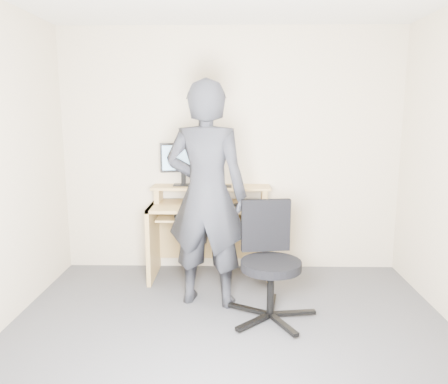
{
  "coord_description": "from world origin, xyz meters",
  "views": [
    {
      "loc": [
        0.01,
        -2.78,
        1.66
      ],
      "look_at": [
        -0.06,
        1.05,
        0.95
      ],
      "focal_mm": 35.0,
      "sensor_mm": 36.0,
      "label": 1
    }
  ],
  "objects_px": {
    "person": "(206,195)",
    "desk": "(211,222)",
    "office_chair": "(269,256)",
    "monitor": "(183,160)"
  },
  "relations": [
    {
      "from": "person",
      "to": "office_chair",
      "type": "bearing_deg",
      "value": 166.24
    },
    {
      "from": "desk",
      "to": "monitor",
      "type": "distance_m",
      "value": 0.69
    },
    {
      "from": "office_chair",
      "to": "person",
      "type": "bearing_deg",
      "value": 146.97
    },
    {
      "from": "office_chair",
      "to": "person",
      "type": "xyz_separation_m",
      "value": [
        -0.52,
        0.24,
        0.46
      ]
    },
    {
      "from": "desk",
      "to": "monitor",
      "type": "relative_size",
      "value": 2.64
    },
    {
      "from": "desk",
      "to": "office_chair",
      "type": "bearing_deg",
      "value": -60.98
    },
    {
      "from": "desk",
      "to": "office_chair",
      "type": "xyz_separation_m",
      "value": [
        0.52,
        -0.93,
        -0.04
      ]
    },
    {
      "from": "office_chair",
      "to": "monitor",
      "type": "bearing_deg",
      "value": 119.93
    },
    {
      "from": "person",
      "to": "desk",
      "type": "bearing_deg",
      "value": -79.14
    },
    {
      "from": "desk",
      "to": "person",
      "type": "distance_m",
      "value": 0.8
    }
  ]
}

